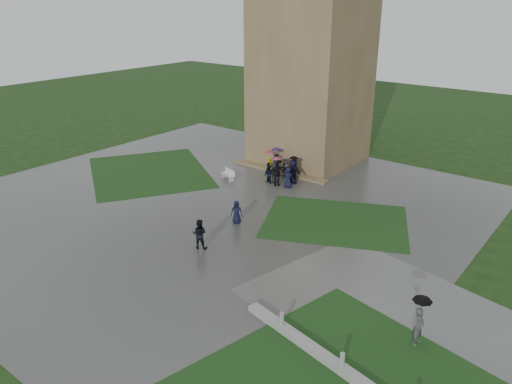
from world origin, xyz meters
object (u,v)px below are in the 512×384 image
Objects in this scene: bench at (229,174)px; tower at (312,56)px; pedestrian_near at (199,234)px; pedestrian_path at (420,315)px; pedestrian_mid at (237,212)px.

tower is at bearing 93.80° from bench.
tower is 20.17m from pedestrian_near.
bench is at bearing -104.58° from tower.
pedestrian_path reaches higher than pedestrian_near.
tower reaches higher than pedestrian_mid.
pedestrian_path is (13.67, -4.48, 0.65)m from pedestrian_mid.
bench is 11.59m from pedestrian_near.
tower reaches higher than pedestrian_path.
tower is 26.47m from pedestrian_path.
tower reaches higher than bench.
pedestrian_near is (6.28, -9.74, 0.46)m from bench.
pedestrian_mid is at bearing -75.67° from tower.
pedestrian_near is at bearing 177.56° from pedestrian_path.
pedestrian_path is at bearing -9.55° from bench.
tower is at bearing -103.74° from pedestrian_near.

